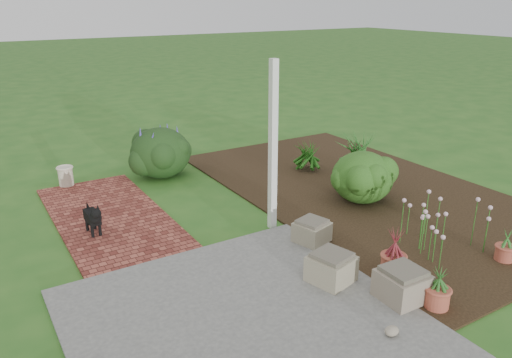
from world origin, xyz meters
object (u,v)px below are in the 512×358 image
black_dog (93,217)px  cream_ceramic_urn (66,176)px  stone_trough_near (331,269)px  evergreen_shrub (363,176)px

black_dog → cream_ceramic_urn: black_dog is taller
black_dog → stone_trough_near: bearing=-55.3°
cream_ceramic_urn → evergreen_shrub: (4.12, -3.33, 0.25)m
stone_trough_near → black_dog: bearing=127.3°
black_dog → evergreen_shrub: (4.21, -1.02, 0.15)m
stone_trough_near → black_dog: black_dog is taller
cream_ceramic_urn → evergreen_shrub: evergreen_shrub is taller
evergreen_shrub → black_dog: bearing=166.3°
black_dog → evergreen_shrub: bearing=-16.3°
black_dog → cream_ceramic_urn: size_ratio=1.55×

